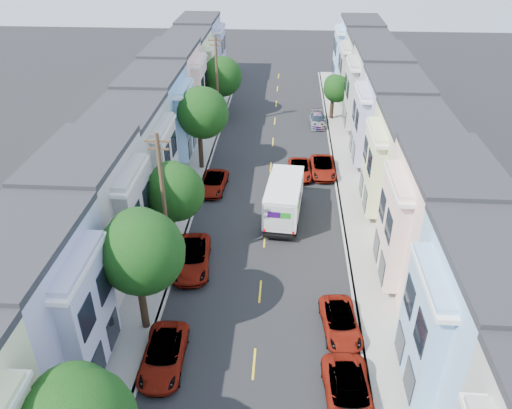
% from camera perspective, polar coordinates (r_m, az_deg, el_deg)
% --- Properties ---
extents(ground, '(160.00, 160.00, 0.00)m').
position_cam_1_polar(ground, '(33.04, 0.48, -9.93)').
color(ground, black).
rests_on(ground, ground).
extents(road_slab, '(12.00, 70.00, 0.02)m').
position_cam_1_polar(road_slab, '(45.43, 1.55, 2.56)').
color(road_slab, black).
rests_on(road_slab, ground).
extents(curb_left, '(0.30, 70.00, 0.15)m').
position_cam_1_polar(curb_left, '(45.98, -6.01, 2.84)').
color(curb_left, gray).
rests_on(curb_left, ground).
extents(curb_right, '(0.30, 70.00, 0.15)m').
position_cam_1_polar(curb_right, '(45.63, 9.17, 2.36)').
color(curb_right, gray).
rests_on(curb_right, ground).
extents(sidewalk_left, '(2.60, 70.00, 0.15)m').
position_cam_1_polar(sidewalk_left, '(46.20, -7.60, 2.88)').
color(sidewalk_left, gray).
rests_on(sidewalk_left, ground).
extents(sidewalk_right, '(2.60, 70.00, 0.15)m').
position_cam_1_polar(sidewalk_right, '(45.78, 10.79, 2.30)').
color(sidewalk_right, gray).
rests_on(sidewalk_right, ground).
extents(centerline, '(0.12, 70.00, 0.01)m').
position_cam_1_polar(centerline, '(45.44, 1.55, 2.54)').
color(centerline, gold).
rests_on(centerline, ground).
extents(townhouse_row_left, '(5.00, 70.00, 8.50)m').
position_cam_1_polar(townhouse_row_left, '(47.10, -12.15, 2.90)').
color(townhouse_row_left, beige).
rests_on(townhouse_row_left, ground).
extents(townhouse_row_right, '(5.00, 70.00, 8.50)m').
position_cam_1_polar(townhouse_row_right, '(46.47, 15.43, 2.04)').
color(townhouse_row_right, beige).
rests_on(townhouse_row_right, ground).
extents(tree_b, '(4.70, 4.70, 7.92)m').
position_cam_1_polar(tree_b, '(27.76, -13.07, -5.39)').
color(tree_b, black).
rests_on(tree_b, ground).
extents(tree_c, '(4.15, 4.15, 6.67)m').
position_cam_1_polar(tree_c, '(35.02, -9.40, 1.37)').
color(tree_c, black).
rests_on(tree_c, ground).
extents(tree_d, '(4.70, 4.70, 7.93)m').
position_cam_1_polar(tree_d, '(45.98, -6.22, 10.34)').
color(tree_d, black).
rests_on(tree_d, ground).
extents(tree_e, '(4.59, 4.59, 7.02)m').
position_cam_1_polar(tree_e, '(59.41, -3.99, 14.37)').
color(tree_e, black).
rests_on(tree_e, ground).
extents(tree_far_r, '(3.10, 3.10, 5.23)m').
position_cam_1_polar(tree_far_r, '(59.13, 9.12, 12.89)').
color(tree_far_r, black).
rests_on(tree_far_r, ground).
extents(utility_pole_near, '(1.60, 0.26, 10.00)m').
position_cam_1_polar(utility_pole_near, '(32.49, -10.44, -0.08)').
color(utility_pole_near, '#42301E').
rests_on(utility_pole_near, ground).
extents(utility_pole_far, '(1.60, 0.26, 10.00)m').
position_cam_1_polar(utility_pole_far, '(55.96, -4.46, 13.77)').
color(utility_pole_far, '#42301E').
rests_on(utility_pole_far, ground).
extents(fedex_truck, '(2.61, 6.77, 3.25)m').
position_cam_1_polar(fedex_truck, '(39.40, 3.20, 0.72)').
color(fedex_truck, silver).
rests_on(fedex_truck, ground).
extents(lead_sedan, '(2.19, 4.52, 1.24)m').
position_cam_1_polar(lead_sedan, '(46.45, 5.01, 3.96)').
color(lead_sedan, black).
rests_on(lead_sedan, ground).
extents(parked_left_b, '(2.40, 4.92, 1.35)m').
position_cam_1_polar(parked_left_b, '(28.71, -10.52, -16.63)').
color(parked_left_b, black).
rests_on(parked_left_b, ground).
extents(parked_left_c, '(3.05, 5.68, 1.51)m').
position_cam_1_polar(parked_left_c, '(34.87, -7.41, -6.11)').
color(parked_left_c, '#AFAFAF').
rests_on(parked_left_c, ground).
extents(parked_left_d, '(2.40, 4.78, 1.30)m').
position_cam_1_polar(parked_left_d, '(44.10, -4.90, 2.45)').
color(parked_left_d, '#5B1408').
rests_on(parked_left_d, ground).
extents(parked_right_a, '(2.66, 5.26, 1.42)m').
position_cam_1_polar(parked_right_a, '(26.98, 10.58, -20.65)').
color(parked_right_a, slate).
rests_on(parked_right_a, ground).
extents(parked_right_b, '(2.51, 4.68, 1.25)m').
position_cam_1_polar(parked_right_b, '(30.47, 9.63, -13.19)').
color(parked_right_b, silver).
rests_on(parked_right_b, ground).
extents(parked_right_c, '(2.37, 4.90, 1.35)m').
position_cam_1_polar(parked_right_c, '(47.00, 7.66, 4.21)').
color(parked_right_c, black).
rests_on(parked_right_c, ground).
extents(parked_right_d, '(1.83, 4.12, 1.22)m').
position_cam_1_polar(parked_right_d, '(58.13, 7.03, 9.56)').
color(parked_right_d, '#0B1F3C').
rests_on(parked_right_d, ground).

